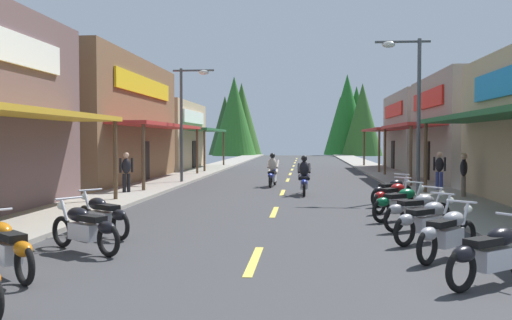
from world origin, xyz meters
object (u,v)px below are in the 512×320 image
object	(u,v)px
motorcycle_parked_right_1	(447,233)
motorcycle_parked_left_2	(85,227)
motorcycle_parked_right_2	(427,220)
motorcycle_parked_left_3	(103,215)
motorcycle_parked_right_5	(393,196)
pedestrian_by_shop	(126,170)
motorcycle_parked_right_6	(392,191)
pedestrian_waiting	(439,169)
motorcycle_parked_right_4	(401,203)
motorcycle_parked_right_3	(417,210)
streetlamp_right	(411,94)
rider_cruising_trailing	(273,173)
streetlamp_left	(188,108)
rider_cruising_lead	(304,178)
motorcycle_parked_right_0	(492,253)
motorcycle_parked_left_1	(6,247)
pedestrian_browsing	(464,173)

from	to	relation	value
motorcycle_parked_right_1	motorcycle_parked_left_2	size ratio (longest dim) A/B	0.90
motorcycle_parked_right_2	motorcycle_parked_left_3	size ratio (longest dim) A/B	0.97
motorcycle_parked_right_5	pedestrian_by_shop	distance (m)	10.52
motorcycle_parked_right_1	motorcycle_parked_right_6	size ratio (longest dim) A/B	1.02
motorcycle_parked_right_2	pedestrian_waiting	distance (m)	11.78
motorcycle_parked_right_4	pedestrian_by_shop	xyz separation A→B (m)	(-9.58, 5.86, 0.49)
motorcycle_parked_right_3	motorcycle_parked_right_4	distance (m)	1.55
streetlamp_right	pedestrian_waiting	xyz separation A→B (m)	(1.65, 2.34, -2.91)
motorcycle_parked_left_2	rider_cruising_trailing	bearing A→B (deg)	-67.99
motorcycle_parked_right_6	streetlamp_left	bearing A→B (deg)	93.72
motorcycle_parked_right_4	motorcycle_parked_right_6	world-z (taller)	same
motorcycle_parked_right_1	motorcycle_parked_left_2	xyz separation A→B (m)	(-6.85, 0.01, 0.00)
motorcycle_parked_right_5	motorcycle_parked_right_4	bearing A→B (deg)	-140.44
motorcycle_parked_right_6	rider_cruising_trailing	bearing A→B (deg)	79.10
streetlamp_right	motorcycle_parked_right_1	world-z (taller)	streetlamp_right
streetlamp_right	rider_cruising_lead	xyz separation A→B (m)	(-3.96, 0.68, -3.23)
motorcycle_parked_right_3	motorcycle_parked_left_2	world-z (taller)	same
motorcycle_parked_right_0	motorcycle_parked_left_2	world-z (taller)	same
motorcycle_parked_right_3	motorcycle_parked_right_5	distance (m)	3.25
motorcycle_parked_left_1	motorcycle_parked_left_2	distance (m)	2.02
streetlamp_right	motorcycle_parked_right_2	xyz separation A→B (m)	(-1.35, -9.04, -3.40)
pedestrian_by_shop	motorcycle_parked_left_1	bearing A→B (deg)	-30.60
motorcycle_parked_right_2	rider_cruising_lead	size ratio (longest dim) A/B	0.79
motorcycle_parked_right_0	rider_cruising_trailing	bearing A→B (deg)	66.98
motorcycle_parked_left_3	pedestrian_by_shop	distance (m)	9.20
motorcycle_parked_right_1	pedestrian_by_shop	xyz separation A→B (m)	(-9.59, 10.58, 0.49)
motorcycle_parked_right_1	motorcycle_parked_right_4	xyz separation A→B (m)	(-0.01, 4.73, 0.00)
motorcycle_parked_right_5	motorcycle_parked_left_2	world-z (taller)	same
streetlamp_left	motorcycle_parked_right_0	distance (m)	20.08
streetlamp_left	pedestrian_waiting	distance (m)	12.08
motorcycle_parked_right_0	motorcycle_parked_left_3	xyz separation A→B (m)	(-7.36, 3.49, 0.00)
motorcycle_parked_left_2	rider_cruising_lead	world-z (taller)	rider_cruising_lead
motorcycle_parked_right_0	pedestrian_browsing	distance (m)	12.24
streetlamp_right	motorcycle_parked_right_2	size ratio (longest dim) A/B	3.51
motorcycle_parked_left_3	pedestrian_browsing	distance (m)	13.30
streetlamp_left	streetlamp_right	distance (m)	11.13
motorcycle_parked_right_2	pedestrian_browsing	xyz separation A→B (m)	(3.18, 8.53, 0.50)
motorcycle_parked_right_1	streetlamp_left	bearing A→B (deg)	69.04
motorcycle_parked_right_1	rider_cruising_lead	world-z (taller)	rider_cruising_lead
motorcycle_parked_left_3	rider_cruising_lead	bearing A→B (deg)	-77.26
motorcycle_parked_right_3	motorcycle_parked_right_5	xyz separation A→B (m)	(-0.05, 3.25, 0.00)
rider_cruising_lead	motorcycle_parked_right_0	bearing A→B (deg)	-168.21
motorcycle_parked_right_6	pedestrian_by_shop	distance (m)	10.19
motorcycle_parked_right_0	motorcycle_parked_left_3	size ratio (longest dim) A/B	1.01
motorcycle_parked_right_1	pedestrian_by_shop	size ratio (longest dim) A/B	0.98
motorcycle_parked_right_0	pedestrian_by_shop	bearing A→B (deg)	91.03
rider_cruising_lead	motorcycle_parked_right_6	bearing A→B (deg)	-138.36
motorcycle_parked_left_2	pedestrian_browsing	bearing A→B (deg)	-102.25
streetlamp_right	rider_cruising_lead	bearing A→B (deg)	170.25
streetlamp_left	motorcycle_parked_right_1	world-z (taller)	streetlamp_left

